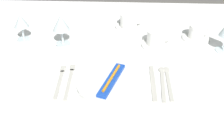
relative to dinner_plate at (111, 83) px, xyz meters
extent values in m
cube|color=white|center=(0.00, 0.25, -0.03)|extent=(1.80, 1.10, 0.04)
cube|color=white|center=(0.00, 0.80, -0.14)|extent=(1.80, 0.01, 0.18)
cylinder|color=white|center=(0.00, 0.00, 0.00)|extent=(0.27, 0.27, 0.02)
cube|color=blue|center=(0.00, 0.00, 0.02)|extent=(0.10, 0.21, 0.01)
cylinder|color=orange|center=(0.00, 0.00, 0.03)|extent=(0.06, 0.16, 0.01)
cube|color=beige|center=(-0.16, -0.01, -0.01)|extent=(0.02, 0.19, 0.00)
cube|color=beige|center=(-0.16, 0.10, -0.01)|extent=(0.02, 0.04, 0.00)
cube|color=beige|center=(-0.20, -0.01, -0.01)|extent=(0.02, 0.18, 0.00)
cube|color=beige|center=(-0.20, 0.09, -0.01)|extent=(0.02, 0.04, 0.00)
cube|color=beige|center=(0.16, 0.00, -0.01)|extent=(0.02, 0.18, 0.00)
cube|color=beige|center=(0.16, 0.10, -0.01)|extent=(0.02, 0.06, 0.00)
cube|color=beige|center=(0.20, 0.00, -0.01)|extent=(0.02, 0.19, 0.00)
ellipsoid|color=beige|center=(0.20, 0.10, -0.01)|extent=(0.03, 0.04, 0.01)
cube|color=beige|center=(0.22, 0.00, -0.01)|extent=(0.01, 0.18, 0.00)
ellipsoid|color=beige|center=(0.22, 0.11, -0.01)|extent=(0.03, 0.04, 0.01)
cylinder|color=white|center=(0.38, 0.37, 0.00)|extent=(0.13, 0.13, 0.01)
cylinder|color=white|center=(0.38, 0.37, 0.03)|extent=(0.07, 0.07, 0.06)
torus|color=white|center=(0.42, 0.37, 0.04)|extent=(0.04, 0.01, 0.04)
cylinder|color=white|center=(0.07, 0.47, 0.00)|extent=(0.13, 0.13, 0.01)
cylinder|color=white|center=(0.07, 0.47, 0.03)|extent=(0.08, 0.08, 0.06)
torus|color=white|center=(0.11, 0.47, 0.04)|extent=(0.05, 0.01, 0.05)
cylinder|color=white|center=(0.19, 0.30, 0.00)|extent=(0.13, 0.13, 0.01)
cylinder|color=white|center=(0.19, 0.30, 0.03)|extent=(0.08, 0.08, 0.07)
torus|color=white|center=(0.23, 0.30, 0.04)|extent=(0.05, 0.01, 0.05)
cylinder|color=silver|center=(-0.42, 0.33, -0.01)|extent=(0.06, 0.06, 0.01)
cylinder|color=silver|center=(-0.42, 0.33, 0.03)|extent=(0.01, 0.01, 0.06)
cone|color=silver|center=(-0.42, 0.33, 0.09)|extent=(0.07, 0.07, 0.06)
cylinder|color=silver|center=(-0.23, 0.29, -0.01)|extent=(0.07, 0.07, 0.01)
cylinder|color=silver|center=(-0.23, 0.29, 0.03)|extent=(0.01, 0.01, 0.07)
cone|color=silver|center=(-0.23, 0.29, 0.10)|extent=(0.08, 0.08, 0.07)
cylinder|color=silver|center=(0.49, 0.27, -0.01)|extent=(0.07, 0.07, 0.01)
camera|label=1|loc=(0.05, -0.91, 0.70)|focal=49.03mm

